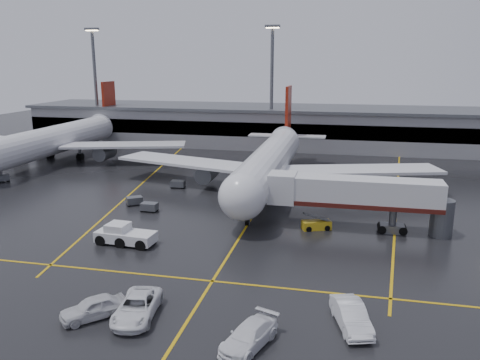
# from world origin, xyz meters

# --- Properties ---
(ground) EXTENTS (220.00, 220.00, 0.00)m
(ground) POSITION_xyz_m (0.00, 0.00, 0.00)
(ground) COLOR black
(ground) RESTS_ON ground
(apron_line_centre) EXTENTS (0.25, 90.00, 0.02)m
(apron_line_centre) POSITION_xyz_m (0.00, 0.00, 0.01)
(apron_line_centre) COLOR gold
(apron_line_centre) RESTS_ON ground
(apron_line_stop) EXTENTS (60.00, 0.25, 0.02)m
(apron_line_stop) POSITION_xyz_m (0.00, -22.00, 0.01)
(apron_line_stop) COLOR gold
(apron_line_stop) RESTS_ON ground
(apron_line_left) EXTENTS (9.99, 69.35, 0.02)m
(apron_line_left) POSITION_xyz_m (-20.00, 10.00, 0.01)
(apron_line_left) COLOR gold
(apron_line_left) RESTS_ON ground
(apron_line_right) EXTENTS (7.57, 69.64, 0.02)m
(apron_line_right) POSITION_xyz_m (18.00, 10.00, 0.01)
(apron_line_right) COLOR gold
(apron_line_right) RESTS_ON ground
(terminal) EXTENTS (122.00, 19.00, 8.60)m
(terminal) POSITION_xyz_m (0.00, 47.93, 4.32)
(terminal) COLOR gray
(terminal) RESTS_ON ground
(light_mast_left) EXTENTS (3.00, 1.20, 25.45)m
(light_mast_left) POSITION_xyz_m (-45.00, 42.00, 14.47)
(light_mast_left) COLOR #595B60
(light_mast_left) RESTS_ON ground
(light_mast_mid) EXTENTS (3.00, 1.20, 25.45)m
(light_mast_mid) POSITION_xyz_m (-5.00, 42.00, 14.47)
(light_mast_mid) COLOR #595B60
(light_mast_mid) RESTS_ON ground
(main_airliner) EXTENTS (48.80, 45.60, 14.10)m
(main_airliner) POSITION_xyz_m (0.00, 9.70, 4.21)
(main_airliner) COLOR silver
(main_airliner) RESTS_ON ground
(second_airliner) EXTENTS (48.80, 45.60, 14.10)m
(second_airliner) POSITION_xyz_m (-42.00, 21.70, 4.21)
(second_airliner) COLOR silver
(second_airliner) RESTS_ON ground
(jet_bridge) EXTENTS (19.90, 3.40, 6.05)m
(jet_bridge) POSITION_xyz_m (11.87, -6.00, 3.93)
(jet_bridge) COLOR silver
(jet_bridge) RESTS_ON ground
(pushback_tractor) EXTENTS (6.30, 3.04, 2.19)m
(pushback_tractor) POSITION_xyz_m (-11.21, -15.49, 0.87)
(pushback_tractor) COLOR silver
(pushback_tractor) RESTS_ON ground
(belt_loader) EXTENTS (3.45, 2.42, 2.02)m
(belt_loader) POSITION_xyz_m (7.81, -6.78, 0.50)
(belt_loader) COLOR gold
(belt_loader) RESTS_ON ground
(service_van_a) EXTENTS (3.46, 6.15, 1.62)m
(service_van_a) POSITION_xyz_m (-3.77, -28.93, 0.81)
(service_van_a) COLOR white
(service_van_a) RESTS_ON ground
(service_van_b) EXTENTS (3.79, 5.66, 1.52)m
(service_van_b) POSITION_xyz_m (4.97, -30.80, 0.76)
(service_van_b) COLOR white
(service_van_b) RESTS_ON ground
(service_van_c) EXTENTS (3.26, 5.58, 1.74)m
(service_van_c) POSITION_xyz_m (11.52, -26.90, 0.87)
(service_van_c) COLOR white
(service_van_c) RESTS_ON ground
(service_van_d) EXTENTS (4.72, 4.69, 1.62)m
(service_van_d) POSITION_xyz_m (-6.85, -29.67, 0.81)
(service_van_d) COLOR silver
(service_van_d) RESTS_ON ground
(baggage_cart_a) EXTENTS (2.02, 1.33, 1.12)m
(baggage_cart_a) POSITION_xyz_m (-13.04, -4.67, 0.63)
(baggage_cart_a) COLOR #595B60
(baggage_cart_a) RESTS_ON ground
(baggage_cart_b) EXTENTS (2.38, 2.24, 1.12)m
(baggage_cart_b) POSITION_xyz_m (-16.03, -2.50, 0.63)
(baggage_cart_b) COLOR #595B60
(baggage_cart_b) RESTS_ON ground
(baggage_cart_c) EXTENTS (2.09, 1.44, 1.12)m
(baggage_cart_c) POSITION_xyz_m (-13.46, 7.12, 0.63)
(baggage_cart_c) COLOR #595B60
(baggage_cart_c) RESTS_ON ground
(baggage_cart_e) EXTENTS (2.34, 2.33, 1.12)m
(baggage_cart_e) POSITION_xyz_m (-41.55, 4.75, 0.63)
(baggage_cart_e) COLOR #595B60
(baggage_cart_e) RESTS_ON ground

